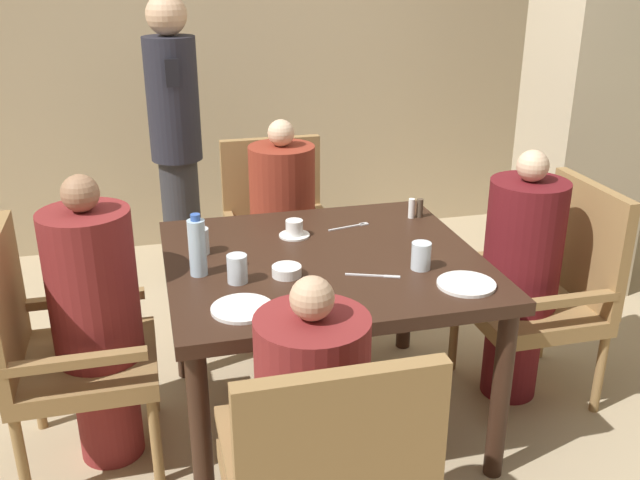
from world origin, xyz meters
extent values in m
plane|color=tan|center=(0.00, 0.00, 0.00)|extent=(16.00, 16.00, 0.00)
cube|color=tan|center=(0.00, 2.19, 1.40)|extent=(8.00, 0.06, 2.80)
cube|color=#BCAD8E|center=(1.73, 0.96, 1.35)|extent=(0.53, 0.53, 2.70)
cube|color=#331E14|center=(0.00, 0.00, 0.72)|extent=(1.20, 1.09, 0.05)
cylinder|color=#331E14|center=(-0.54, -0.49, 0.35)|extent=(0.07, 0.07, 0.70)
cylinder|color=#331E14|center=(0.54, -0.49, 0.35)|extent=(0.07, 0.07, 0.70)
cylinder|color=#331E14|center=(-0.54, 0.49, 0.35)|extent=(0.07, 0.07, 0.70)
cylinder|color=#331E14|center=(0.54, 0.49, 0.35)|extent=(0.07, 0.07, 0.70)
cube|color=olive|center=(-0.92, 0.00, 0.41)|extent=(0.52, 0.52, 0.07)
cube|color=olive|center=(-1.16, 0.00, 0.69)|extent=(0.05, 0.52, 0.51)
cube|color=olive|center=(-0.92, 0.24, 0.56)|extent=(0.47, 0.04, 0.04)
cube|color=olive|center=(-0.92, -0.24, 0.56)|extent=(0.47, 0.04, 0.04)
cylinder|color=olive|center=(-0.69, 0.23, 0.19)|extent=(0.04, 0.04, 0.37)
cylinder|color=olive|center=(-0.69, -0.23, 0.19)|extent=(0.04, 0.04, 0.37)
cylinder|color=olive|center=(-1.15, 0.23, 0.19)|extent=(0.04, 0.04, 0.37)
cylinder|color=olive|center=(-1.15, -0.23, 0.19)|extent=(0.04, 0.04, 0.37)
cylinder|color=maroon|center=(-0.86, 0.00, 0.22)|extent=(0.24, 0.24, 0.44)
cylinder|color=maroon|center=(-0.86, 0.00, 0.72)|extent=(0.32, 0.32, 0.57)
sphere|color=#997051|center=(-0.86, 0.00, 1.07)|extent=(0.13, 0.13, 0.13)
cube|color=olive|center=(0.00, 0.87, 0.41)|extent=(0.52, 0.52, 0.07)
cube|color=olive|center=(0.00, 1.11, 0.69)|extent=(0.52, 0.05, 0.51)
cube|color=olive|center=(0.24, 0.87, 0.56)|extent=(0.04, 0.47, 0.04)
cube|color=olive|center=(-0.24, 0.87, 0.56)|extent=(0.04, 0.47, 0.04)
cylinder|color=olive|center=(0.23, 0.64, 0.19)|extent=(0.04, 0.04, 0.37)
cylinder|color=olive|center=(-0.23, 0.64, 0.19)|extent=(0.04, 0.04, 0.37)
cylinder|color=olive|center=(0.23, 1.10, 0.19)|extent=(0.04, 0.04, 0.37)
cylinder|color=olive|center=(-0.23, 1.10, 0.19)|extent=(0.04, 0.04, 0.37)
cylinder|color=maroon|center=(0.00, 0.81, 0.22)|extent=(0.24, 0.24, 0.44)
cylinder|color=maroon|center=(0.00, 0.81, 0.71)|extent=(0.32, 0.32, 0.54)
sphere|color=beige|center=(0.00, 0.81, 1.05)|extent=(0.13, 0.13, 0.13)
cube|color=olive|center=(0.92, 0.00, 0.41)|extent=(0.52, 0.52, 0.07)
cube|color=olive|center=(1.16, 0.00, 0.69)|extent=(0.05, 0.52, 0.51)
cube|color=olive|center=(0.92, -0.24, 0.56)|extent=(0.47, 0.04, 0.04)
cube|color=olive|center=(0.92, 0.24, 0.56)|extent=(0.47, 0.04, 0.04)
cylinder|color=olive|center=(0.69, -0.23, 0.19)|extent=(0.04, 0.04, 0.37)
cylinder|color=olive|center=(0.69, 0.23, 0.19)|extent=(0.04, 0.04, 0.37)
cylinder|color=olive|center=(1.15, -0.23, 0.19)|extent=(0.04, 0.04, 0.37)
cylinder|color=olive|center=(1.15, 0.23, 0.19)|extent=(0.04, 0.04, 0.37)
cylinder|color=#5B1419|center=(0.86, 0.00, 0.22)|extent=(0.24, 0.24, 0.44)
cylinder|color=#5B1419|center=(0.86, 0.00, 0.71)|extent=(0.32, 0.32, 0.54)
sphere|color=beige|center=(0.86, 0.00, 1.05)|extent=(0.13, 0.13, 0.13)
cube|color=olive|center=(-0.24, -1.11, 0.69)|extent=(0.52, 0.05, 0.51)
cube|color=olive|center=(-0.48, -0.87, 0.56)|extent=(0.04, 0.47, 0.04)
cube|color=olive|center=(0.00, -0.87, 0.56)|extent=(0.04, 0.47, 0.04)
cylinder|color=maroon|center=(-0.24, -0.81, 0.69)|extent=(0.32, 0.32, 0.49)
sphere|color=tan|center=(-0.24, -0.81, 0.99)|extent=(0.12, 0.12, 0.12)
cylinder|color=#2D2D33|center=(-0.46, 1.47, 0.39)|extent=(0.21, 0.21, 0.77)
cylinder|color=#23232D|center=(-0.46, 1.47, 1.10)|extent=(0.28, 0.28, 0.66)
sphere|color=tan|center=(-0.46, 1.47, 1.54)|extent=(0.21, 0.21, 0.21)
cube|color=black|center=(-0.46, 1.30, 1.27)|extent=(0.07, 0.01, 0.14)
cylinder|color=white|center=(-0.37, -0.36, 0.75)|extent=(0.21, 0.21, 0.01)
cylinder|color=white|center=(0.42, -0.37, 0.75)|extent=(0.21, 0.21, 0.01)
cylinder|color=white|center=(-0.06, 0.24, 0.75)|extent=(0.13, 0.13, 0.01)
cylinder|color=white|center=(-0.06, 0.24, 0.78)|extent=(0.07, 0.07, 0.06)
cylinder|color=white|center=(-0.17, -0.13, 0.76)|extent=(0.11, 0.11, 0.04)
cylinder|color=silver|center=(-0.48, -0.04, 0.85)|extent=(0.06, 0.06, 0.21)
cylinder|color=#3359B2|center=(-0.48, -0.04, 0.97)|extent=(0.04, 0.04, 0.02)
cylinder|color=silver|center=(-0.35, -0.14, 0.80)|extent=(0.07, 0.07, 0.10)
cylinder|color=silver|center=(-0.46, 0.15, 0.80)|extent=(0.07, 0.07, 0.10)
cylinder|color=silver|center=(0.32, -0.19, 0.80)|extent=(0.07, 0.07, 0.10)
cylinder|color=white|center=(0.49, 0.33, 0.79)|extent=(0.03, 0.03, 0.09)
cylinder|color=#4C3D2D|center=(0.53, 0.33, 0.79)|extent=(0.03, 0.03, 0.08)
cube|color=silver|center=(0.17, 0.28, 0.75)|extent=(0.17, 0.05, 0.00)
cube|color=silver|center=(0.26, 0.30, 0.75)|extent=(0.04, 0.03, 0.00)
cube|color=silver|center=(0.12, -0.21, 0.75)|extent=(0.16, 0.07, 0.00)
cube|color=silver|center=(0.19, -0.24, 0.75)|extent=(0.06, 0.04, 0.00)
camera|label=1|loc=(-0.63, -2.44, 1.84)|focal=40.00mm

